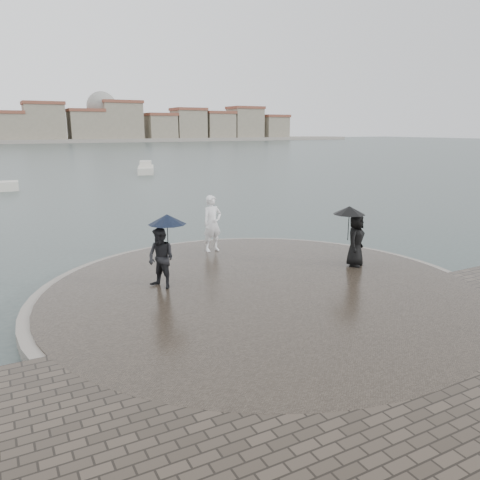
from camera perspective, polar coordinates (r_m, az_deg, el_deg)
ground at (r=10.64m, az=12.58°, el=-13.02°), size 400.00×400.00×0.00m
kerb_ring at (r=13.19m, az=2.68°, el=-6.63°), size 12.50×12.50×0.32m
quay_tip at (r=13.18m, az=2.68°, el=-6.54°), size 11.90×11.90×0.36m
statue at (r=16.76m, az=-3.39°, el=2.03°), size 0.79×0.57×2.02m
visitor_left at (r=13.01m, az=-9.42°, el=-0.98°), size 1.26×1.14×2.04m
visitor_right at (r=15.30m, az=13.74°, el=0.91°), size 1.25×1.06×1.95m
boats at (r=45.58m, az=-19.27°, el=7.30°), size 20.10×12.80×1.50m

